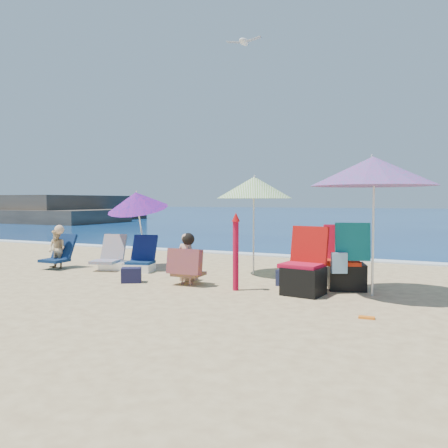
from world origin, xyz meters
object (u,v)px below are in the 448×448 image
at_px(chair_rainbow, 112,260).
at_px(camp_chair_right, 346,265).
at_px(chair_navy, 141,262).
at_px(umbrella_blue, 137,201).
at_px(furled_umbrella, 236,248).
at_px(person_center, 186,260).
at_px(umbrella_striped, 254,188).
at_px(camp_chair_left, 304,274).
at_px(umbrella_turquoise, 373,171).
at_px(seagull, 244,42).
at_px(person_left, 58,249).

bearing_deg(chair_rainbow, camp_chair_right, -1.90).
bearing_deg(camp_chair_right, chair_navy, 177.32).
bearing_deg(umbrella_blue, furled_umbrella, -24.61).
relative_size(umbrella_blue, person_center, 1.96).
bearing_deg(umbrella_striped, camp_chair_left, -45.91).
relative_size(umbrella_turquoise, camp_chair_left, 2.06).
relative_size(camp_chair_left, person_center, 1.16).
distance_m(camp_chair_right, seagull, 5.44).
relative_size(umbrella_turquoise, camp_chair_right, 1.95).
height_order(person_center, seagull, seagull).
bearing_deg(umbrella_blue, chair_navy, -44.34).
bearing_deg(umbrella_blue, person_left, -154.67).
relative_size(camp_chair_left, person_left, 1.13).
height_order(person_left, seagull, seagull).
height_order(furled_umbrella, seagull, seagull).
bearing_deg(seagull, chair_rainbow, -155.43).
height_order(furled_umbrella, camp_chair_right, furled_umbrella).
bearing_deg(person_left, furled_umbrella, -7.55).
height_order(furled_umbrella, chair_navy, furled_umbrella).
distance_m(umbrella_blue, person_center, 2.65).
bearing_deg(person_left, seagull, 23.04).
relative_size(umbrella_turquoise, umbrella_blue, 1.22).
relative_size(chair_rainbow, camp_chair_right, 0.78).
bearing_deg(furled_umbrella, chair_navy, 158.35).
bearing_deg(chair_navy, camp_chair_right, -2.68).
distance_m(chair_rainbow, person_left, 1.31).
xyz_separation_m(camp_chair_right, person_center, (-2.75, -0.79, 0.04)).
height_order(umbrella_blue, chair_rainbow, umbrella_blue).
height_order(furled_umbrella, person_center, furled_umbrella).
xyz_separation_m(chair_rainbow, camp_chair_left, (4.66, -0.87, 0.13)).
relative_size(furled_umbrella, chair_navy, 1.65).
bearing_deg(chair_navy, camp_chair_left, -13.11).
bearing_deg(person_left, camp_chair_right, 2.27).
bearing_deg(umbrella_turquoise, chair_navy, 173.71).
height_order(umbrella_striped, camp_chair_right, umbrella_striped).
height_order(umbrella_blue, camp_chair_right, umbrella_blue).
height_order(umbrella_turquoise, person_left, umbrella_turquoise).
distance_m(umbrella_blue, chair_rainbow, 1.45).
height_order(umbrella_blue, seagull, seagull).
xyz_separation_m(umbrella_turquoise, chair_rainbow, (-5.68, 0.51, -1.82)).
relative_size(umbrella_blue, camp_chair_right, 1.59).
xyz_separation_m(umbrella_striped, camp_chair_right, (2.04, -0.83, -1.39)).
height_order(furled_umbrella, chair_rainbow, furled_umbrella).
relative_size(umbrella_turquoise, chair_navy, 2.81).
distance_m(umbrella_striped, person_center, 2.23).
distance_m(camp_chair_left, seagull, 5.52).
relative_size(camp_chair_left, seagull, 1.39).
xyz_separation_m(umbrella_blue, camp_chair_left, (4.22, -1.22, -1.21)).
relative_size(chair_navy, camp_chair_right, 0.69).
height_order(chair_rainbow, seagull, seagull).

